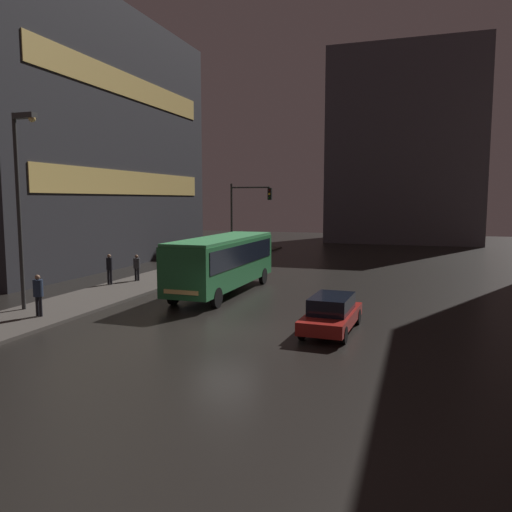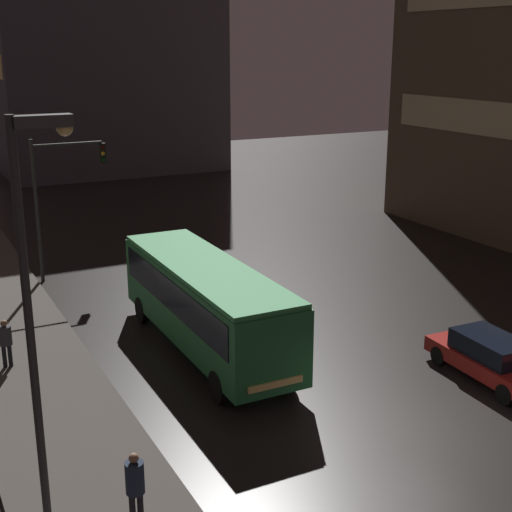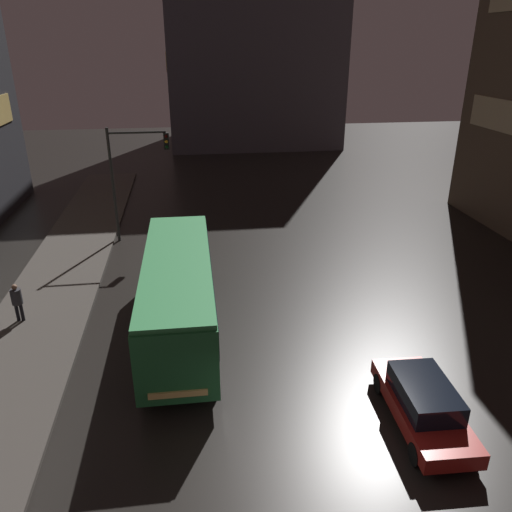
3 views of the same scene
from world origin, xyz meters
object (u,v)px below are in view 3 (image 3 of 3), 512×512
Objects in this scene: pedestrian_near at (17,299)px; traffic_light_main at (132,166)px; car_taxi at (423,403)px; bus_near at (178,288)px.

traffic_light_main is at bearing 21.47° from pedestrian_near.
car_taxi is 15.71m from pedestrian_near.
traffic_light_main is (4.05, 8.99, 3.22)m from pedestrian_near.
bus_near is at bearing -38.51° from car_taxi.
pedestrian_near reaches higher than car_taxi.
car_taxi is 19.63m from traffic_light_main.
traffic_light_main reaches higher than bus_near.
car_taxi is 2.77× the size of pedestrian_near.
bus_near is 2.25× the size of car_taxi.
bus_near is at bearing -77.00° from traffic_light_main.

